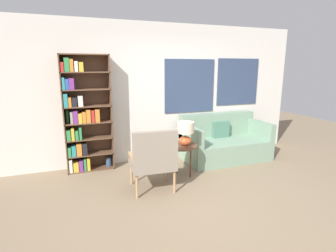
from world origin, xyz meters
name	(u,v)px	position (x,y,z in m)	size (l,w,h in m)	color
ground_plane	(197,204)	(0.00, 0.00, 0.00)	(14.00, 14.00, 0.00)	#847056
wall_back	(156,93)	(0.05, 2.03, 1.36)	(6.40, 0.08, 2.70)	silver
bookshelf	(83,118)	(-1.38, 1.85, 0.98)	(0.83, 0.30, 2.08)	brown
armchair	(154,157)	(-0.45, 0.56, 0.56)	(0.69, 0.61, 0.98)	tan
couch	(224,143)	(1.37, 1.56, 0.33)	(1.71, 0.93, 0.90)	gray
side_table	(181,148)	(0.15, 0.96, 0.51)	(0.56, 0.56, 0.57)	brown
table_lamp	(185,132)	(0.21, 0.92, 0.81)	(0.29, 0.29, 0.41)	#C65128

